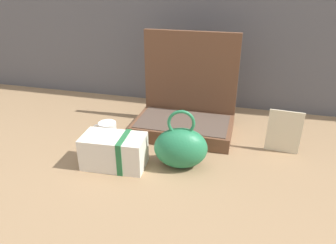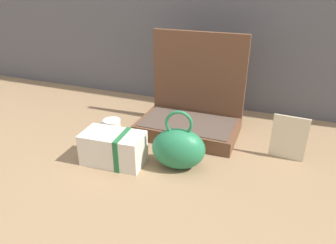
{
  "view_description": "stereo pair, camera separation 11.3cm",
  "coord_description": "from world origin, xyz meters",
  "px_view_note": "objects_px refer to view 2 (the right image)",
  "views": [
    {
      "loc": [
        0.28,
        -1.01,
        0.63
      ],
      "look_at": [
        0.02,
        -0.02,
        0.15
      ],
      "focal_mm": 32.91,
      "sensor_mm": 36.0,
      "label": 1
    },
    {
      "loc": [
        0.39,
        -0.98,
        0.63
      ],
      "look_at": [
        0.02,
        -0.02,
        0.15
      ],
      "focal_mm": 32.91,
      "sensor_mm": 36.0,
      "label": 2
    }
  ],
  "objects_px": {
    "coffee_mug": "(112,129)",
    "info_card_left": "(289,138)",
    "cream_toiletry_bag": "(114,148)",
    "teal_pouch_handbag": "(178,148)",
    "open_suitcase": "(192,109)"
  },
  "relations": [
    {
      "from": "teal_pouch_handbag",
      "to": "open_suitcase",
      "type": "bearing_deg",
      "value": 98.79
    },
    {
      "from": "open_suitcase",
      "to": "info_card_left",
      "type": "bearing_deg",
      "value": -13.33
    },
    {
      "from": "teal_pouch_handbag",
      "to": "coffee_mug",
      "type": "height_order",
      "value": "teal_pouch_handbag"
    },
    {
      "from": "teal_pouch_handbag",
      "to": "cream_toiletry_bag",
      "type": "height_order",
      "value": "teal_pouch_handbag"
    },
    {
      "from": "info_card_left",
      "to": "cream_toiletry_bag",
      "type": "bearing_deg",
      "value": -152.14
    },
    {
      "from": "teal_pouch_handbag",
      "to": "info_card_left",
      "type": "bearing_deg",
      "value": 29.69
    },
    {
      "from": "cream_toiletry_bag",
      "to": "coffee_mug",
      "type": "bearing_deg",
      "value": 123.87
    },
    {
      "from": "open_suitcase",
      "to": "teal_pouch_handbag",
      "type": "distance_m",
      "value": 0.31
    },
    {
      "from": "coffee_mug",
      "to": "info_card_left",
      "type": "relative_size",
      "value": 0.63
    },
    {
      "from": "info_card_left",
      "to": "teal_pouch_handbag",
      "type": "bearing_deg",
      "value": -146.3
    },
    {
      "from": "coffee_mug",
      "to": "open_suitcase",
      "type": "bearing_deg",
      "value": 34.6
    },
    {
      "from": "open_suitcase",
      "to": "info_card_left",
      "type": "relative_size",
      "value": 2.42
    },
    {
      "from": "cream_toiletry_bag",
      "to": "coffee_mug",
      "type": "xyz_separation_m",
      "value": [
        -0.11,
        0.16,
        -0.02
      ]
    },
    {
      "from": "cream_toiletry_bag",
      "to": "coffee_mug",
      "type": "height_order",
      "value": "cream_toiletry_bag"
    },
    {
      "from": "open_suitcase",
      "to": "cream_toiletry_bag",
      "type": "height_order",
      "value": "open_suitcase"
    }
  ]
}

